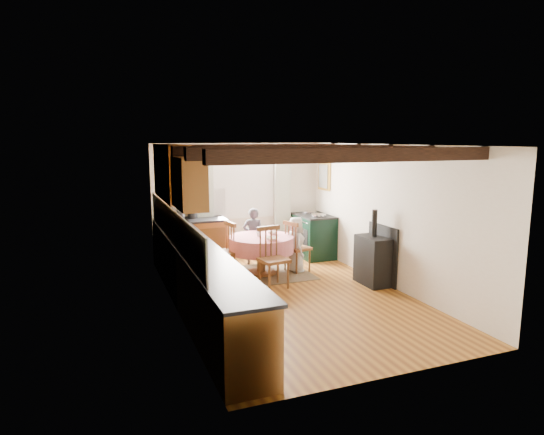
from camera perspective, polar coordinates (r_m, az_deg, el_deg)
name	(u,v)px	position (r m, az deg, el deg)	size (l,w,h in m)	color
floor	(290,296)	(7.58, 2.20, -9.56)	(3.60, 5.50, 0.00)	#A06823
ceiling	(291,145)	(7.16, 2.33, 8.90)	(3.60, 5.50, 0.00)	white
wall_back	(239,201)	(9.83, -4.09, 2.07)	(3.60, 0.00, 2.40)	silver
wall_front	(397,267)	(4.93, 15.06, -5.90)	(3.60, 0.00, 2.40)	silver
wall_left	(174,230)	(6.78, -11.87, -1.56)	(0.00, 5.50, 2.40)	silver
wall_right	(388,216)	(8.14, 13.98, 0.23)	(0.00, 5.50, 2.40)	silver
beam_a	(361,155)	(5.38, 10.86, 7.53)	(3.60, 0.16, 0.16)	black
beam_b	(321,153)	(6.25, 5.99, 7.92)	(3.60, 0.16, 0.16)	black
beam_c	(291,151)	(7.16, 2.32, 8.18)	(3.60, 0.16, 0.16)	black
beam_d	(268,149)	(8.09, -0.51, 8.35)	(3.60, 0.16, 0.16)	black
beam_e	(250,148)	(9.03, -2.76, 8.48)	(3.60, 0.16, 0.16)	black
splash_left	(172,227)	(7.07, -12.10, -1.10)	(0.02, 4.50, 0.55)	beige
splash_back	(192,203)	(9.57, -9.79, 1.75)	(1.40, 0.02, 0.55)	beige
base_cabinet_left	(197,279)	(7.01, -9.21, -7.50)	(0.60, 5.30, 0.88)	brown
base_cabinet_back	(193,243)	(9.42, -9.62, -3.07)	(1.30, 0.60, 0.88)	brown
worktop_left	(197,249)	(6.90, -9.15, -3.83)	(0.64, 5.30, 0.04)	black
worktop_back	(193,220)	(9.31, -9.67, -0.33)	(1.30, 0.64, 0.04)	black
wall_cabinet_glass	(171,172)	(7.88, -12.25, 5.48)	(0.34, 1.80, 0.90)	brown
wall_cabinet_solid	(189,183)	(6.41, -10.15, 4.19)	(0.34, 0.90, 0.70)	brown
window_frame	(243,182)	(9.80, -3.53, 4.41)	(1.34, 0.03, 1.54)	white
window_pane	(243,182)	(9.80, -3.54, 4.41)	(1.20, 0.01, 1.40)	white
curtain_left	(205,208)	(9.56, -8.21, 1.17)	(0.35, 0.10, 2.10)	silver
curtain_right	(282,204)	(10.06, 1.27, 1.70)	(0.35, 0.10, 2.10)	silver
curtain_rod	(244,153)	(9.68, -3.41, 7.90)	(0.03, 0.03, 2.00)	black
wall_picture	(324,176)	(10.03, 6.40, 5.06)	(0.04, 0.50, 0.60)	gold
wall_plate	(285,176)	(10.10, 1.66, 5.15)	(0.30, 0.30, 0.02)	silver
rug	(261,274)	(8.71, -1.33, -6.94)	(1.77, 1.38, 0.01)	#45331F
dining_table	(261,256)	(8.61, -1.34, -4.68)	(1.20, 1.20, 0.72)	pink
chair_near	(274,258)	(7.83, 0.22, -4.94)	(0.44, 0.47, 1.04)	brown
chair_left	(221,251)	(8.34, -6.25, -4.10)	(0.44, 0.46, 1.04)	brown
chair_right	(297,246)	(8.81, 3.13, -3.52)	(0.42, 0.44, 0.98)	brown
aga_range	(313,235)	(9.95, 5.10, -2.18)	(0.65, 1.00, 0.92)	black
cast_iron_stove	(373,247)	(8.17, 12.32, -3.59)	(0.39, 0.65, 1.31)	black
child_far	(253,236)	(9.29, -2.32, -2.29)	(0.42, 0.27, 1.14)	#34353E
child_right	(296,244)	(8.78, 2.91, -3.32)	(0.51, 0.33, 1.05)	silver
bowl_a	(272,239)	(8.20, 0.01, -2.62)	(0.23, 0.23, 0.06)	silver
bowl_b	(273,233)	(8.71, 0.08, -1.90)	(0.17, 0.17, 0.05)	silver
cup	(259,234)	(8.52, -1.62, -2.05)	(0.09, 0.09, 0.09)	silver
canister_tall	(180,214)	(9.21, -11.16, 0.48)	(0.16, 0.16, 0.27)	#262628
canister_wide	(193,213)	(9.43, -9.71, 0.59)	(0.20, 0.20, 0.22)	#262628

